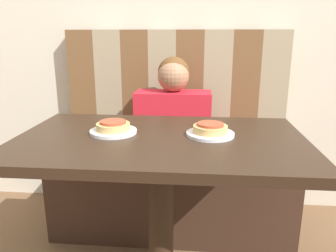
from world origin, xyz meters
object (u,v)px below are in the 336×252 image
Objects in this scene: plate_left at (113,131)px; pizza_right at (210,128)px; person at (173,113)px; plate_right at (210,134)px; pizza_left at (113,126)px.

pizza_right is at bearing 0.00° from plate_left.
plate_right is (0.18, -0.60, 0.06)m from person.
person is 4.54× the size of pizza_left.
plate_left is (-0.18, -0.60, 0.06)m from person.
person is 0.63m from plate_right.
pizza_left is (-0.18, -0.60, 0.09)m from person.
plate_left and plate_right have the same top height.
plate_right is 0.37m from pizza_left.
person is 0.64m from pizza_left.
person reaches higher than pizza_right.
plate_left is at bearing 180.00° from plate_right.
plate_right is at bearing -73.15° from person.
pizza_left is (0.00, 0.00, 0.02)m from plate_left.
person is 4.54× the size of pizza_right.
person reaches higher than plate_right.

